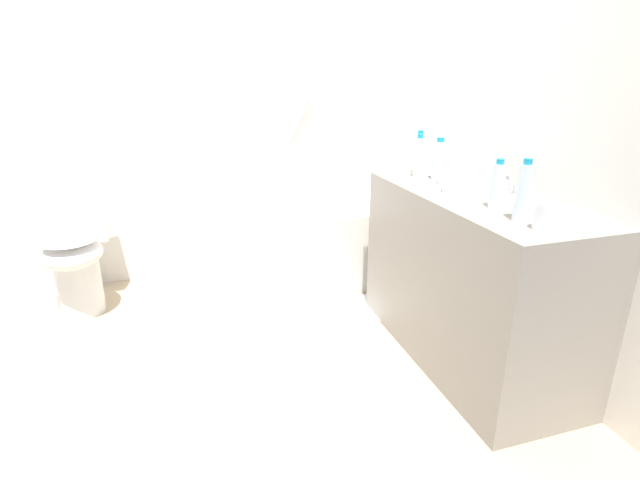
{
  "coord_description": "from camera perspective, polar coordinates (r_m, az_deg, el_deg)",
  "views": [
    {
      "loc": [
        -0.03,
        -2.13,
        1.39
      ],
      "look_at": [
        0.66,
        0.08,
        0.57
      ],
      "focal_mm": 26.78,
      "sensor_mm": 36.0,
      "label": 1
    }
  ],
  "objects": [
    {
      "name": "toilet",
      "position": [
        3.19,
        -27.26,
        -1.1
      ],
      "size": [
        0.37,
        0.53,
        0.76
      ],
      "rotation": [
        0.0,
        0.0,
        -1.53
      ],
      "color": "white",
      "rests_on": "ground_plane"
    },
    {
      "name": "sink_faucet",
      "position": [
        2.46,
        21.35,
        6.35
      ],
      "size": [
        0.12,
        0.15,
        0.08
      ],
      "color": "#BABABF",
      "rests_on": "vanity_counter"
    },
    {
      "name": "drinking_glass_0",
      "position": [
        2.51,
        14.67,
        7.44
      ],
      "size": [
        0.06,
        0.06,
        0.09
      ],
      "primitive_type": "cylinder",
      "color": "white",
      "rests_on": "vanity_counter"
    },
    {
      "name": "water_bottle_0",
      "position": [
        2.63,
        11.75,
        9.65
      ],
      "size": [
        0.06,
        0.06,
        0.23
      ],
      "color": "silver",
      "rests_on": "vanity_counter"
    },
    {
      "name": "water_bottle_4",
      "position": [
        2.74,
        11.78,
        10.09
      ],
      "size": [
        0.06,
        0.06,
        0.24
      ],
      "color": "silver",
      "rests_on": "vanity_counter"
    },
    {
      "name": "vanity_counter",
      "position": [
        2.47,
        17.4,
        -4.44
      ],
      "size": [
        0.54,
        1.27,
        0.85
      ],
      "primitive_type": "cube",
      "color": "gray",
      "rests_on": "ground_plane"
    },
    {
      "name": "ground_plane",
      "position": [
        2.54,
        -14.25,
        -14.34
      ],
      "size": [
        4.17,
        4.17,
        0.0
      ],
      "primitive_type": "plane",
      "color": "tan"
    },
    {
      "name": "toilet_paper_roll",
      "position": [
        3.37,
        -29.35,
        -6.54
      ],
      "size": [
        0.11,
        0.11,
        0.11
      ],
      "primitive_type": "cylinder",
      "color": "white",
      "rests_on": "ground_plane"
    },
    {
      "name": "bath_mat",
      "position": [
        2.93,
        1.76,
        -8.74
      ],
      "size": [
        0.57,
        0.35,
        0.01
      ],
      "primitive_type": "cube",
      "color": "white",
      "rests_on": "ground_plane"
    },
    {
      "name": "water_bottle_1",
      "position": [
        2.11,
        20.44,
        6.1
      ],
      "size": [
        0.06,
        0.06,
        0.21
      ],
      "color": "silver",
      "rests_on": "vanity_counter"
    },
    {
      "name": "wall_back_tiled",
      "position": [
        3.4,
        -17.55,
        16.24
      ],
      "size": [
        3.57,
        0.1,
        2.49
      ],
      "primitive_type": "cube",
      "color": "white",
      "rests_on": "ground_plane"
    },
    {
      "name": "water_bottle_2",
      "position": [
        1.95,
        23.14,
        5.24
      ],
      "size": [
        0.06,
        0.06,
        0.24
      ],
      "color": "silver",
      "rests_on": "vanity_counter"
    },
    {
      "name": "wall_right_mirror",
      "position": [
        2.71,
        21.48,
        15.18
      ],
      "size": [
        0.1,
        2.83,
        2.49
      ],
      "primitive_type": "cube",
      "color": "white",
      "rests_on": "ground_plane"
    },
    {
      "name": "drinking_glass_1",
      "position": [
        1.89,
        25.23,
        2.55
      ],
      "size": [
        0.07,
        0.07,
        0.1
      ],
      "primitive_type": "cylinder",
      "color": "white",
      "rests_on": "vanity_counter"
    },
    {
      "name": "sink_basin",
      "position": [
        2.36,
        17.98,
        6.11
      ],
      "size": [
        0.29,
        0.29,
        0.07
      ],
      "primitive_type": "cylinder",
      "color": "white",
      "rests_on": "vanity_counter"
    },
    {
      "name": "soap_dish",
      "position": [
        2.1,
        23.43,
        3.17
      ],
      "size": [
        0.09,
        0.06,
        0.02
      ],
      "primitive_type": "cube",
      "color": "white",
      "rests_on": "vanity_counter"
    },
    {
      "name": "bathtub",
      "position": [
        3.28,
        -3.36,
        -0.22
      ],
      "size": [
        1.63,
        0.7,
        1.25
      ],
      "color": "silver",
      "rests_on": "ground_plane"
    },
    {
      "name": "water_bottle_3",
      "position": [
        2.61,
        14.05,
        9.24
      ],
      "size": [
        0.07,
        0.07,
        0.22
      ],
      "color": "silver",
      "rests_on": "vanity_counter"
    }
  ]
}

